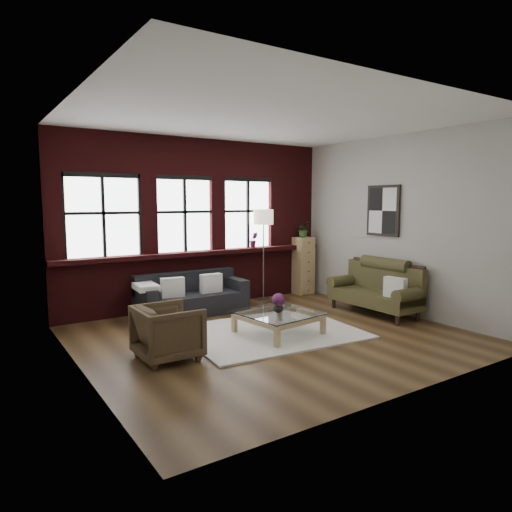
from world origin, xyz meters
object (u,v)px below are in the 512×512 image
coffee_table (278,324)px  vase (278,307)px  vintage_settee (374,288)px  drawer_chest (303,266)px  dark_sofa (192,294)px  floor_lamp (263,252)px  armchair (168,332)px

coffee_table → vase: 0.26m
vintage_settee → vase: vintage_settee is taller
drawer_chest → coffee_table: bearing=-135.7°
coffee_table → drawer_chest: (2.29, 2.24, 0.45)m
dark_sofa → floor_lamp: bearing=8.7°
vintage_settee → coffee_table: bearing=-177.5°
coffee_table → vase: (0.00, -0.00, 0.26)m
vintage_settee → floor_lamp: (-0.99, 2.08, 0.54)m
armchair → vase: size_ratio=5.01×
dark_sofa → coffee_table: bearing=-74.6°
drawer_chest → floor_lamp: floor_lamp is taller
vintage_settee → armchair: bearing=-177.4°
dark_sofa → vintage_settee: bearing=-33.7°
vintage_settee → vase: (-2.19, -0.10, -0.04)m
vase → coffee_table: bearing=135.0°
vase → dark_sofa: bearing=105.4°
vase → armchair: bearing=-177.2°
vintage_settee → armchair: 4.02m
armchair → vase: armchair is taller
armchair → vase: (1.82, 0.09, 0.07)m
dark_sofa → armchair: 2.38m
vintage_settee → floor_lamp: 2.36m
armchair → coffee_table: (1.82, 0.09, -0.18)m
dark_sofa → vase: 1.98m
dark_sofa → floor_lamp: size_ratio=0.98×
vintage_settee → floor_lamp: size_ratio=0.87×
dark_sofa → floor_lamp: (1.73, 0.27, 0.65)m
drawer_chest → floor_lamp: size_ratio=0.62×
dark_sofa → vase: bearing=-74.6°
vase → floor_lamp: 2.55m
drawer_chest → dark_sofa: bearing=-173.3°
vintage_settee → armchair: size_ratio=2.26×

